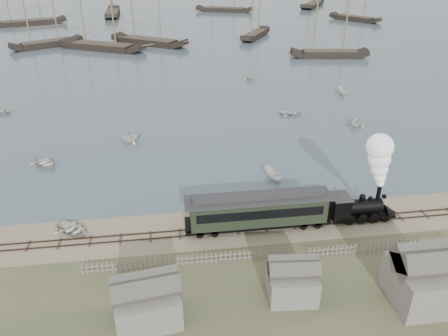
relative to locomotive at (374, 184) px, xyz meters
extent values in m
plane|color=gray|center=(-13.31, 2.00, -4.37)|extent=(600.00, 600.00, 0.00)
cube|color=#445661|center=(-13.31, 172.00, -4.34)|extent=(600.00, 336.00, 0.06)
cube|color=#34261C|center=(-13.31, -0.50, -4.27)|extent=(120.00, 0.08, 0.12)
cube|color=#34261C|center=(-13.31, 0.50, -4.27)|extent=(120.00, 0.08, 0.12)
cube|color=#3A2D25|center=(-13.31, 0.00, -4.34)|extent=(120.00, 1.80, 0.06)
cube|color=black|center=(-0.77, 0.00, -3.65)|extent=(6.89, 2.03, 0.25)
cylinder|color=black|center=(-1.18, 0.00, -2.64)|extent=(4.26, 1.52, 1.52)
cube|color=black|center=(-3.41, 0.00, -2.44)|extent=(1.83, 2.23, 2.33)
cube|color=#303033|center=(-3.41, 0.00, -1.22)|extent=(2.03, 2.43, 0.12)
cylinder|color=black|center=(0.75, 0.00, -1.27)|extent=(0.45, 0.45, 1.62)
sphere|color=black|center=(-0.97, 0.00, -1.45)|extent=(0.65, 0.65, 0.65)
cone|color=black|center=(2.47, 0.00, -3.76)|extent=(1.42, 2.03, 2.03)
cube|color=black|center=(1.46, 0.00, -1.63)|extent=(0.35, 0.35, 0.35)
cube|color=black|center=(-12.17, 0.00, -3.62)|extent=(15.11, 2.48, 0.38)
cube|color=black|center=(-12.17, 0.00, -2.11)|extent=(14.03, 2.70, 2.70)
cube|color=black|center=(-12.17, -1.37, -1.84)|extent=(12.95, 0.06, 0.97)
cube|color=black|center=(-12.17, 1.37, -1.84)|extent=(12.95, 0.06, 0.97)
cube|color=#303033|center=(-12.17, 0.00, -0.71)|extent=(15.11, 2.91, 0.19)
cube|color=#303033|center=(-12.17, 0.00, -0.38)|extent=(13.49, 1.29, 0.49)
imported|color=silver|center=(-31.29, 1.78, -3.96)|extent=(4.72, 4.89, 0.83)
imported|color=silver|center=(-37.44, 17.68, -3.87)|extent=(5.20, 5.01, 0.88)
imported|color=silver|center=(-26.52, 23.80, -3.46)|extent=(3.72, 3.99, 1.71)
imported|color=silver|center=(-8.18, 9.93, -3.66)|extent=(3.60, 2.41, 1.30)
imported|color=silver|center=(0.18, 31.58, -3.92)|extent=(3.18, 4.11, 0.78)
imported|color=silver|center=(9.25, 25.27, -3.40)|extent=(4.57, 4.53, 1.82)
imported|color=silver|center=(12.95, 41.08, -3.65)|extent=(3.61, 1.90, 1.32)
imported|color=silver|center=(-49.60, 39.33, -3.91)|extent=(4.41, 4.75, 0.80)
imported|color=silver|center=(-2.92, 53.51, -3.44)|extent=(4.15, 3.90, 1.75)
camera|label=1|loc=(-20.74, -36.83, 22.68)|focal=35.00mm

